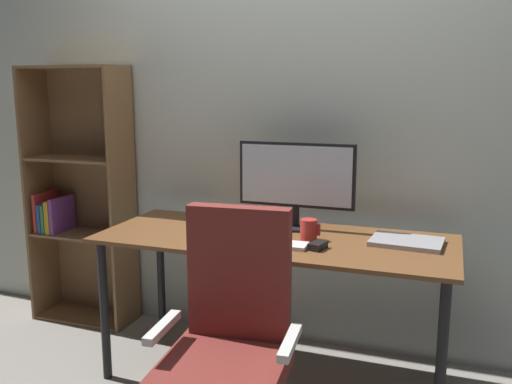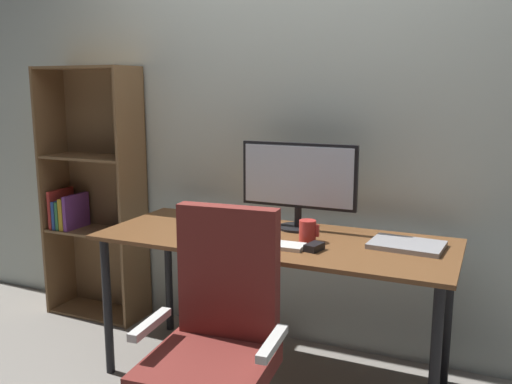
{
  "view_description": "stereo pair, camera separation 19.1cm",
  "coord_description": "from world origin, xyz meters",
  "px_view_note": "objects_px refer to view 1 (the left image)",
  "views": [
    {
      "loc": [
        0.78,
        -2.44,
        1.45
      ],
      "look_at": [
        -0.09,
        -0.0,
        0.96
      ],
      "focal_mm": 38.49,
      "sensor_mm": 36.0,
      "label": 1
    },
    {
      "loc": [
        0.95,
        -2.37,
        1.45
      ],
      "look_at": [
        -0.09,
        -0.0,
        0.96
      ],
      "focal_mm": 38.49,
      "sensor_mm": 36.0,
      "label": 2
    }
  ],
  "objects_px": {
    "laptop": "(407,242)",
    "office_chair": "(229,359)",
    "desk": "(274,253)",
    "keyboard": "(276,244)",
    "monitor": "(296,179)",
    "bookshelf": "(81,198)",
    "coffee_mug": "(309,230)",
    "mouse": "(318,246)"
  },
  "relations": [
    {
      "from": "coffee_mug",
      "to": "laptop",
      "type": "bearing_deg",
      "value": 10.49
    },
    {
      "from": "desk",
      "to": "laptop",
      "type": "xyz_separation_m",
      "value": [
        0.61,
        0.09,
        0.09
      ]
    },
    {
      "from": "monitor",
      "to": "coffee_mug",
      "type": "height_order",
      "value": "monitor"
    },
    {
      "from": "laptop",
      "to": "office_chair",
      "type": "relative_size",
      "value": 0.32
    },
    {
      "from": "monitor",
      "to": "bookshelf",
      "type": "bearing_deg",
      "value": 174.48
    },
    {
      "from": "keyboard",
      "to": "laptop",
      "type": "bearing_deg",
      "value": 20.03
    },
    {
      "from": "desk",
      "to": "mouse",
      "type": "height_order",
      "value": "mouse"
    },
    {
      "from": "desk",
      "to": "laptop",
      "type": "relative_size",
      "value": 5.34
    },
    {
      "from": "mouse",
      "to": "office_chair",
      "type": "distance_m",
      "value": 0.67
    },
    {
      "from": "desk",
      "to": "monitor",
      "type": "bearing_deg",
      "value": 76.37
    },
    {
      "from": "desk",
      "to": "keyboard",
      "type": "relative_size",
      "value": 5.89
    },
    {
      "from": "keyboard",
      "to": "office_chair",
      "type": "bearing_deg",
      "value": -92.96
    },
    {
      "from": "office_chair",
      "to": "bookshelf",
      "type": "distance_m",
      "value": 1.79
    },
    {
      "from": "keyboard",
      "to": "bookshelf",
      "type": "height_order",
      "value": "bookshelf"
    },
    {
      "from": "keyboard",
      "to": "mouse",
      "type": "bearing_deg",
      "value": 2.46
    },
    {
      "from": "desk",
      "to": "office_chair",
      "type": "bearing_deg",
      "value": -86.04
    },
    {
      "from": "office_chair",
      "to": "bookshelf",
      "type": "relative_size",
      "value": 0.64
    },
    {
      "from": "coffee_mug",
      "to": "laptop",
      "type": "height_order",
      "value": "coffee_mug"
    },
    {
      "from": "monitor",
      "to": "mouse",
      "type": "relative_size",
      "value": 6.26
    },
    {
      "from": "office_chair",
      "to": "keyboard",
      "type": "bearing_deg",
      "value": 84.76
    },
    {
      "from": "keyboard",
      "to": "coffee_mug",
      "type": "distance_m",
      "value": 0.2
    },
    {
      "from": "mouse",
      "to": "monitor",
      "type": "bearing_deg",
      "value": 134.01
    },
    {
      "from": "coffee_mug",
      "to": "office_chair",
      "type": "height_order",
      "value": "office_chair"
    },
    {
      "from": "desk",
      "to": "coffee_mug",
      "type": "relative_size",
      "value": 16.96
    },
    {
      "from": "monitor",
      "to": "keyboard",
      "type": "xyz_separation_m",
      "value": [
        0.0,
        -0.35,
        -0.25
      ]
    },
    {
      "from": "monitor",
      "to": "bookshelf",
      "type": "xyz_separation_m",
      "value": [
        -1.42,
        0.14,
        -0.22
      ]
    },
    {
      "from": "desk",
      "to": "keyboard",
      "type": "distance_m",
      "value": 0.18
    },
    {
      "from": "laptop",
      "to": "desk",
      "type": "bearing_deg",
      "value": -167.71
    },
    {
      "from": "monitor",
      "to": "keyboard",
      "type": "relative_size",
      "value": 2.07
    },
    {
      "from": "mouse",
      "to": "office_chair",
      "type": "xyz_separation_m",
      "value": [
        -0.2,
        -0.57,
        -0.3
      ]
    },
    {
      "from": "mouse",
      "to": "laptop",
      "type": "xyz_separation_m",
      "value": [
        0.37,
        0.22,
        -0.01
      ]
    },
    {
      "from": "laptop",
      "to": "office_chair",
      "type": "distance_m",
      "value": 1.01
    },
    {
      "from": "coffee_mug",
      "to": "office_chair",
      "type": "distance_m",
      "value": 0.79
    },
    {
      "from": "keyboard",
      "to": "laptop",
      "type": "distance_m",
      "value": 0.61
    },
    {
      "from": "keyboard",
      "to": "office_chair",
      "type": "distance_m",
      "value": 0.63
    },
    {
      "from": "desk",
      "to": "mouse",
      "type": "bearing_deg",
      "value": -28.06
    },
    {
      "from": "desk",
      "to": "office_chair",
      "type": "height_order",
      "value": "office_chair"
    },
    {
      "from": "laptop",
      "to": "bookshelf",
      "type": "bearing_deg",
      "value": 177.03
    },
    {
      "from": "monitor",
      "to": "mouse",
      "type": "height_order",
      "value": "monitor"
    },
    {
      "from": "desk",
      "to": "coffee_mug",
      "type": "height_order",
      "value": "coffee_mug"
    },
    {
      "from": "mouse",
      "to": "bookshelf",
      "type": "xyz_separation_m",
      "value": [
        -1.62,
        0.47,
        0.02
      ]
    },
    {
      "from": "mouse",
      "to": "laptop",
      "type": "relative_size",
      "value": 0.3
    }
  ]
}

